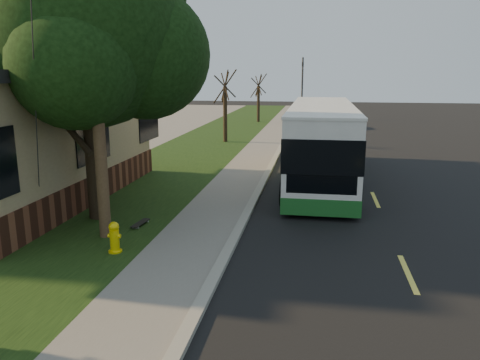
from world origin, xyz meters
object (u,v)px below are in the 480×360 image
leafy_tree (90,35)px  skateboard_main (140,223)px  utility_pole (93,53)px  bare_tree_near (225,107)px  bare_tree_far (258,99)px  traffic_signal (302,84)px  fire_hydrant (114,237)px  distant_car (324,117)px  transit_bus (321,140)px

leafy_tree → skateboard_main: bearing=-25.2°
utility_pole → bare_tree_near: utility_pole is taller
bare_tree_far → leafy_tree: bearing=-92.5°
traffic_signal → fire_hydrant: bearing=-95.2°
fire_hydrant → distant_car: size_ratio=0.15×
fire_hydrant → distant_car: bearing=79.3°
traffic_signal → distant_car: (1.94, -7.29, -2.31)m
utility_pole → traffic_signal: utility_pole is taller
bare_tree_far → traffic_signal: traffic_signal is taller
bare_tree_far → traffic_signal: 5.44m
bare_tree_far → transit_bus: size_ratio=0.37×
bare_tree_near → traffic_signal: 16.52m
traffic_signal → transit_bus: traffic_signal is taller
bare_tree_far → bare_tree_near: bearing=-92.4°
utility_pole → transit_bus: bearing=54.9°
bare_tree_far → distant_car: 6.46m
bare_tree_far → utility_pole: bearing=-90.6°
leafy_tree → bare_tree_near: size_ratio=1.81×
bare_tree_near → traffic_signal: bearing=76.0°
fire_hydrant → leafy_tree: leafy_tree is taller
leafy_tree → bare_tree_near: 15.66m
leafy_tree → transit_bus: size_ratio=0.71×
skateboard_main → transit_bus: bearing=54.2°
leafy_tree → fire_hydrant: bearing=-59.3°
bare_tree_far → traffic_signal: (3.50, 4.00, 1.16)m
utility_pole → skateboard_main: utility_pole is taller
traffic_signal → transit_bus: (1.65, -25.24, -1.58)m
fire_hydrant → transit_bus: (4.75, 8.76, 1.15)m
bare_tree_near → transit_bus: size_ratio=0.39×
utility_pole → bare_tree_far: bearing=89.4°
skateboard_main → leafy_tree: bearing=154.8°
transit_bus → fire_hydrant: bearing=-118.5°
skateboard_main → distant_car: (5.18, 24.74, 0.73)m
bare_tree_near → transit_bus: bearing=-58.5°
leafy_tree → distant_car: leafy_tree is taller
leafy_tree → skateboard_main: size_ratio=9.46×
utility_pole → bare_tree_far: size_ratio=2.25×
utility_pole → traffic_signal: bearing=83.4°
bare_tree_far → transit_bus: 21.86m
traffic_signal → utility_pole: bearing=-96.6°
bare_tree_far → distant_car: size_ratio=0.80×
utility_pole → traffic_signal: 33.26m
bare_tree_far → transit_bus: bare_tree_far is taller
fire_hydrant → bare_tree_far: 30.04m
utility_pole → distant_car: size_ratio=1.80×
utility_pole → traffic_signal: (3.81, 33.01, -1.47)m
fire_hydrant → skateboard_main: size_ratio=0.90×
utility_pole → transit_bus: utility_pole is taller
utility_pole → leafy_tree: size_ratio=1.16×
utility_pole → distant_car: bearing=77.4°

